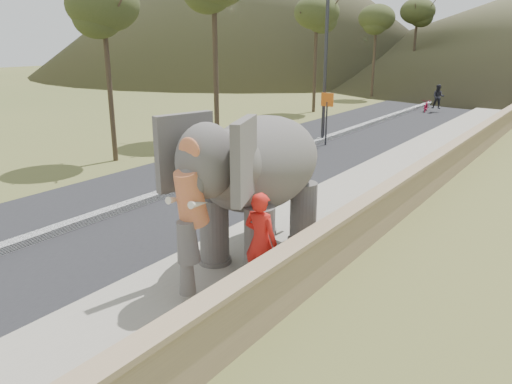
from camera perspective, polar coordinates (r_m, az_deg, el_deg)
ground at (r=9.66m, az=-7.88°, el=-12.36°), size 160.00×160.00×0.00m
road at (r=19.95m, az=0.96°, el=3.47°), size 7.00×120.00×0.03m
median at (r=19.93m, az=0.96°, el=3.73°), size 0.35×120.00×0.22m
walkway at (r=17.72m, az=14.49°, el=1.36°), size 3.00×120.00×0.15m
parapet at (r=17.13m, az=19.75°, el=1.99°), size 0.30×120.00×1.10m
lamppost at (r=23.51m, az=8.77°, el=17.30°), size 1.76×0.36×8.00m
signboard at (r=23.05m, az=8.10°, el=9.28°), size 0.60×0.08×2.40m
elephant_and_man at (r=10.72m, az=0.59°, el=0.95°), size 2.55×4.56×3.20m
motorcyclist at (r=35.76m, az=19.51°, el=9.76°), size 1.58×1.64×1.84m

